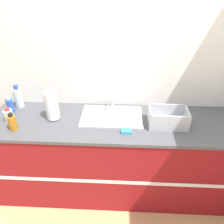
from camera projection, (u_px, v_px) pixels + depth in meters
The scene contains 11 objects.
ground_plane at pixel (111, 211), 2.27m from camera, with size 12.00×12.00×0.00m, color tan.
wall_back at pixel (115, 68), 2.18m from camera, with size 4.78×0.06×2.60m.
counter_cabinet at pixel (113, 156), 2.32m from camera, with size 2.40×0.68×0.91m.
sink at pixel (112, 116), 2.13m from camera, with size 0.59×0.40×0.22m.
paper_towel_roll at pixel (52, 106), 2.05m from camera, with size 0.12×0.12×0.28m.
dish_rack at pixel (168, 119), 1.99m from camera, with size 0.35×0.22×0.16m.
bottle_amber at pixel (12, 122), 1.93m from camera, with size 0.07×0.07×0.17m.
bottle_clear at pixel (18, 97), 2.26m from camera, with size 0.08×0.08×0.25m.
bottle_blue at pixel (10, 105), 2.18m from camera, with size 0.07×0.07×0.18m.
bottle_white_spray at pixel (9, 115), 2.05m from camera, with size 0.08×0.08×0.14m.
sponge at pixel (126, 131), 1.92m from camera, with size 0.09×0.06×0.02m.
Camera 1 is at (0.08, -1.40, 2.06)m, focal length 35.00 mm.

